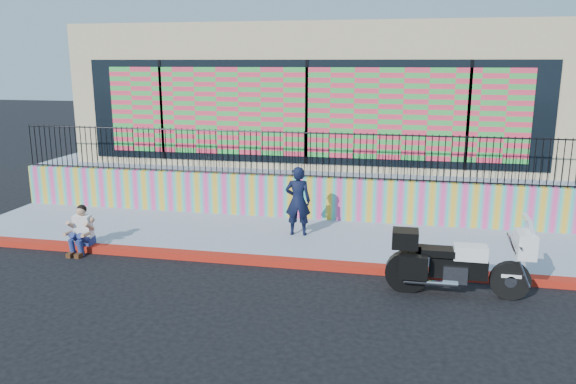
# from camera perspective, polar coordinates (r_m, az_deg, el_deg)

# --- Properties ---
(ground) EXTENTS (90.00, 90.00, 0.00)m
(ground) POSITION_cam_1_polar(r_m,az_deg,el_deg) (11.99, -1.65, -7.40)
(ground) COLOR black
(ground) RESTS_ON ground
(red_curb) EXTENTS (16.00, 0.30, 0.15)m
(red_curb) POSITION_cam_1_polar(r_m,az_deg,el_deg) (11.96, -1.65, -7.06)
(red_curb) COLOR #9D0B12
(red_curb) RESTS_ON ground
(sidewalk) EXTENTS (16.00, 3.00, 0.15)m
(sidewalk) POSITION_cam_1_polar(r_m,az_deg,el_deg) (13.48, -0.02, -4.69)
(sidewalk) COLOR #878FA2
(sidewalk) RESTS_ON ground
(mural_wall) EXTENTS (16.00, 0.20, 1.10)m
(mural_wall) POSITION_cam_1_polar(r_m,az_deg,el_deg) (14.83, 1.26, -0.54)
(mural_wall) COLOR #EE3E8E
(mural_wall) RESTS_ON sidewalk
(metal_fence) EXTENTS (15.80, 0.04, 1.20)m
(metal_fence) POSITION_cam_1_polar(r_m,az_deg,el_deg) (14.60, 1.28, 3.85)
(metal_fence) COLOR black
(metal_fence) RESTS_ON mural_wall
(elevated_platform) EXTENTS (16.00, 10.00, 1.25)m
(elevated_platform) POSITION_cam_1_polar(r_m,az_deg,el_deg) (19.77, 3.99, 2.67)
(elevated_platform) COLOR #878FA2
(elevated_platform) RESTS_ON ground
(storefront_building) EXTENTS (14.00, 8.06, 4.00)m
(storefront_building) POSITION_cam_1_polar(r_m,az_deg,el_deg) (19.25, 4.02, 10.26)
(storefront_building) COLOR tan
(storefront_building) RESTS_ON elevated_platform
(police_motorcycle) EXTENTS (2.54, 0.84, 1.58)m
(police_motorcycle) POSITION_cam_1_polar(r_m,az_deg,el_deg) (10.74, 16.67, -6.70)
(police_motorcycle) COLOR black
(police_motorcycle) RESTS_ON ground
(police_officer) EXTENTS (0.64, 0.45, 1.66)m
(police_officer) POSITION_cam_1_polar(r_m,az_deg,el_deg) (13.28, 1.01, -0.91)
(police_officer) COLOR black
(police_officer) RESTS_ON sidewalk
(seated_man) EXTENTS (0.54, 0.71, 1.06)m
(seated_man) POSITION_cam_1_polar(r_m,az_deg,el_deg) (13.37, -20.36, -4.02)
(seated_man) COLOR navy
(seated_man) RESTS_ON ground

